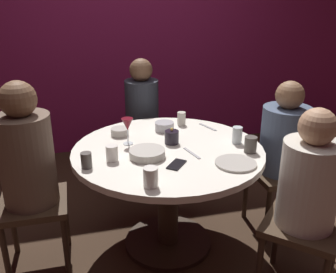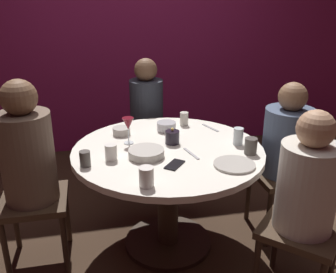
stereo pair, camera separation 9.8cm
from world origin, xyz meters
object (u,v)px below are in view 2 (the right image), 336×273
object	(u,v)px
cup_by_left_diner	(251,146)
candle_holder	(172,137)
dining_table	(168,172)
seated_diner_left	(28,157)
cup_far_edge	(146,177)
bowl_small_white	(121,131)
bowl_serving_large	(166,126)
wine_glass	(128,125)
cup_beside_wine	(184,119)
bowl_salad_center	(146,153)
cup_center_front	(238,136)
cup_by_right_diner	(111,152)
dinner_plate	(234,165)
cell_phone	(175,165)
seated_diner_right	(287,143)
seated_diner_front_right	(307,189)
seated_diner_back	(147,110)

from	to	relation	value
cup_by_left_diner	candle_holder	bearing A→B (deg)	149.09
dining_table	cup_by_left_diner	xyz separation A→B (m)	(0.48, -0.19, 0.22)
candle_holder	seated_diner_left	bearing A→B (deg)	-175.24
cup_far_edge	bowl_small_white	bearing A→B (deg)	94.32
bowl_serving_large	cup_far_edge	world-z (taller)	cup_far_edge
bowl_small_white	cup_by_left_diner	world-z (taller)	cup_by_left_diner
wine_glass	bowl_small_white	bearing A→B (deg)	100.59
cup_beside_wine	bowl_salad_center	bearing A→B (deg)	-125.66
cup_center_front	candle_holder	bearing A→B (deg)	165.91
cup_by_right_diner	cup_center_front	world-z (taller)	cup_center_front
dinner_plate	bowl_small_white	bearing A→B (deg)	133.09
bowl_small_white	cell_phone	bearing A→B (deg)	-65.45
bowl_small_white	cup_center_front	bearing A→B (deg)	-24.54
cup_far_edge	cup_beside_wine	xyz separation A→B (m)	(0.42, 0.86, -0.00)
bowl_small_white	cup_beside_wine	xyz separation A→B (m)	(0.47, 0.10, 0.02)
dinner_plate	cup_by_left_diner	distance (m)	0.22
wine_glass	cell_phone	size ratio (longest dim) A/B	1.26
cup_beside_wine	cup_center_front	bearing A→B (deg)	-59.91
dinner_plate	cup_beside_wine	world-z (taller)	cup_beside_wine
dinner_plate	cell_phone	xyz separation A→B (m)	(-0.33, 0.07, -0.00)
seated_diner_right	seated_diner_front_right	size ratio (longest dim) A/B	0.99
cell_phone	bowl_salad_center	bearing A→B (deg)	-7.82
cup_center_front	cup_beside_wine	xyz separation A→B (m)	(-0.25, 0.43, -0.01)
dinner_plate	cup_beside_wine	distance (m)	0.74
cell_phone	cup_by_left_diner	bearing A→B (deg)	-133.14
bowl_salad_center	cup_by_right_diner	distance (m)	0.21
bowl_serving_large	cup_beside_wine	size ratio (longest dim) A/B	1.39
dinner_plate	cup_by_left_diner	bearing A→B (deg)	41.63
dining_table	seated_diner_left	world-z (taller)	seated_diner_left
cup_far_edge	cup_by_right_diner	bearing A→B (deg)	113.27
seated_diner_front_right	cup_by_left_diner	world-z (taller)	seated_diner_front_right
dining_table	cup_by_right_diner	xyz separation A→B (m)	(-0.36, -0.10, 0.22)
bowl_small_white	cup_far_edge	distance (m)	0.76
cup_beside_wine	dining_table	bearing A→B (deg)	-117.07
candle_holder	bowl_salad_center	xyz separation A→B (m)	(-0.20, -0.17, -0.02)
dining_table	cell_phone	distance (m)	0.30
candle_holder	bowl_serving_large	bearing A→B (deg)	87.48
cup_center_front	cup_far_edge	world-z (taller)	cup_center_front
dining_table	cup_center_front	distance (m)	0.51
cup_by_right_diner	seated_diner_front_right	bearing A→B (deg)	-27.86
dining_table	bowl_salad_center	size ratio (longest dim) A/B	5.61
seated_diner_right	bowl_small_white	bearing A→B (deg)	-15.36
candle_holder	cup_far_edge	xyz separation A→B (m)	(-0.25, -0.53, 0.01)
dining_table	wine_glass	xyz separation A→B (m)	(-0.23, 0.13, 0.30)
seated_diner_back	dinner_plate	size ratio (longest dim) A/B	4.78
bowl_serving_large	cup_by_right_diner	world-z (taller)	cup_by_right_diner
candle_holder	bowl_serving_large	distance (m)	0.24
seated_diner_left	cup_center_front	bearing A→B (deg)	-1.30
wine_glass	dinner_plate	xyz separation A→B (m)	(0.55, -0.46, -0.12)
dining_table	cell_phone	world-z (taller)	cell_phone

